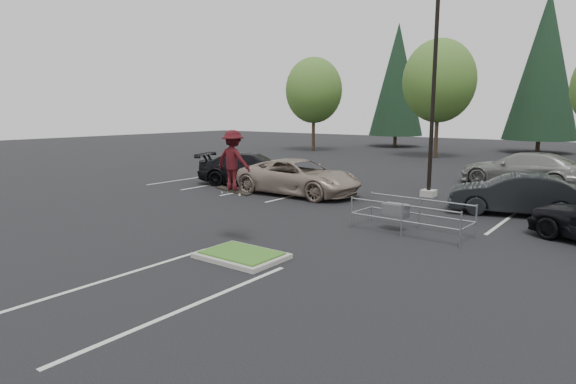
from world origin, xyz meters
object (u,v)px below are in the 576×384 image
Objects in this scene: conif_a at (397,80)px; decid_b at (439,84)px; light_pole at (433,94)px; car_r_charc at (515,194)px; decid_a at (314,92)px; skateboarder at (233,160)px; conif_b at (545,66)px; cart_corral at (399,211)px; car_l_tan at (299,177)px; car_l_black at (251,169)px; car_far_silver at (522,169)px.

decid_b is at bearing -49.83° from conif_a.
light_pole is 2.15× the size of car_r_charc.
light_pole is at bearing -70.65° from decid_b.
decid_a is 33.69m from skateboarder.
cart_corral is (2.08, -35.25, -7.19)m from conif_b.
conif_b is at bearing 2.05° from conif_a.
conif_b reaches higher than car_l_tan.
decid_b is at bearing -121.09° from conif_b.
cart_corral is at bearing -86.62° from conif_b.
car_l_black is (-3.82, 0.95, 0.01)m from car_l_tan.
car_l_black is (-8.32, -30.70, -7.01)m from conif_b.
decid_a is 30.40m from car_r_charc.
conif_a is 2.76× the size of car_r_charc.
skateboarder reaches higher than car_l_tan.
light_pole is at bearing -44.25° from decid_a.
decid_b is 30.14m from skateboarder.
car_l_tan is (-3.30, 7.85, -1.62)m from skateboarder.
car_far_silver reaches higher than car_l_black.
conif_b is at bearing -170.98° from car_far_silver.
car_l_black is (-10.40, 4.55, 0.18)m from cart_corral.
car_r_charc is (12.82, 0.38, -0.06)m from car_l_black.
decid_b is 2.05× the size of car_r_charc.
skateboarder is (16.81, -29.03, -3.14)m from decid_a.
car_l_black is at bearing -55.94° from skateboarder.
skateboarder is at bearing -91.74° from conif_b.
car_far_silver is (-1.34, 7.82, 0.10)m from car_r_charc.
decid_a is 32.28m from cart_corral.
conif_b is (-0.50, 28.50, 3.29)m from light_pole.
car_l_black is at bearing -166.00° from light_pole.
conif_b is (6.01, 9.97, 1.81)m from decid_b.
skateboarder is 0.32× the size of car_l_black.
skateboarder is at bearing -157.75° from car_l_tan.
skateboarder is (12.80, -39.00, -4.66)m from conif_a.
decid_a is 20.95m from conif_b.
decid_a is 4.80× the size of skateboarder.
cart_corral is at bearing -50.97° from decid_a.
cart_corral is 11.36m from car_l_black.
car_far_silver is at bearing -53.82° from decid_b.
conif_a is 41.31m from skateboarder.
cart_corral is (1.58, -6.75, -3.90)m from light_pole.
car_r_charc is at bearing -24.52° from light_pole.
decid_b reaches higher than cart_corral.
conif_a is 28.58m from car_far_silver.
conif_b is at bearing -8.64° from car_l_tan.
decid_b reaches higher than car_l_tan.
conif_a is at bearing 117.64° from cart_corral.
car_r_charc is (4.50, -30.32, -7.07)m from conif_b.
conif_b is at bearing 30.17° from decid_a.
light_pole is 9.83m from car_l_black.
decid_a is at bearing -147.76° from car_r_charc.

